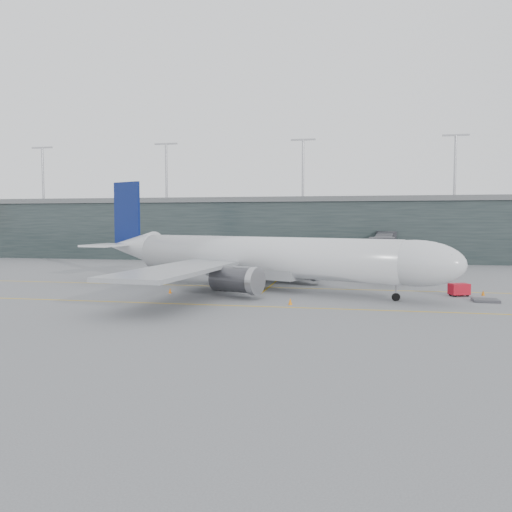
# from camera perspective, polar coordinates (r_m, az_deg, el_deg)

# --- Properties ---
(ground) EXTENTS (320.00, 320.00, 0.00)m
(ground) POSITION_cam_1_polar(r_m,az_deg,el_deg) (76.61, -1.79, -3.13)
(ground) COLOR slate
(ground) RESTS_ON ground
(taxiline_a) EXTENTS (160.00, 0.25, 0.02)m
(taxiline_a) POSITION_cam_1_polar(r_m,az_deg,el_deg) (72.74, -2.47, -3.51)
(taxiline_a) COLOR gold
(taxiline_a) RESTS_ON ground
(taxiline_b) EXTENTS (160.00, 0.25, 0.02)m
(taxiline_b) POSITION_cam_1_polar(r_m,az_deg,el_deg) (57.45, -6.12, -5.54)
(taxiline_b) COLOR gold
(taxiline_b) RESTS_ON ground
(taxiline_lead_main) EXTENTS (0.25, 60.00, 0.02)m
(taxiline_lead_main) POSITION_cam_1_polar(r_m,az_deg,el_deg) (95.39, 3.75, -1.72)
(taxiline_lead_main) COLOR gold
(taxiline_lead_main) RESTS_ON ground
(terminal) EXTENTS (240.00, 36.00, 29.00)m
(terminal) POSITION_cam_1_polar(r_m,az_deg,el_deg) (133.25, 3.60, 3.18)
(terminal) COLOR black
(terminal) RESTS_ON ground
(main_aircraft) EXTENTS (54.82, 50.64, 16.03)m
(main_aircraft) POSITION_cam_1_polar(r_m,az_deg,el_deg) (69.74, 0.13, -0.12)
(main_aircraft) COLOR silver
(main_aircraft) RESTS_ON ground
(jet_bridge) EXTENTS (7.76, 47.79, 7.27)m
(jet_bridge) POSITION_cam_1_polar(r_m,az_deg,el_deg) (99.98, 14.22, 1.55)
(jet_bridge) COLOR #2B2B30
(jet_bridge) RESTS_ON ground
(gse_cart) EXTENTS (2.72, 2.21, 1.60)m
(gse_cart) POSITION_cam_1_polar(r_m,az_deg,el_deg) (68.50, 22.20, -3.52)
(gse_cart) COLOR #B20C1C
(gse_cart) RESTS_ON ground
(baggage_dolly) EXTENTS (2.97, 2.41, 0.29)m
(baggage_dolly) POSITION_cam_1_polar(r_m,az_deg,el_deg) (65.12, 24.75, -4.61)
(baggage_dolly) COLOR #3C3B41
(baggage_dolly) RESTS_ON ground
(uld_a) EXTENTS (2.22, 1.89, 1.81)m
(uld_a) POSITION_cam_1_polar(r_m,az_deg,el_deg) (88.73, -4.29, -1.55)
(uld_a) COLOR #38393E
(uld_a) RESTS_ON ground
(uld_b) EXTENTS (2.20, 1.77, 1.98)m
(uld_b) POSITION_cam_1_polar(r_m,az_deg,el_deg) (87.47, -2.21, -1.56)
(uld_b) COLOR #38393E
(uld_b) RESTS_ON ground
(uld_c) EXTENTS (2.19, 1.88, 1.76)m
(uld_c) POSITION_cam_1_polar(r_m,az_deg,el_deg) (87.02, 0.44, -1.66)
(uld_c) COLOR #38393E
(uld_c) RESTS_ON ground
(cone_nose) EXTENTS (0.44, 0.44, 0.69)m
(cone_nose) POSITION_cam_1_polar(r_m,az_deg,el_deg) (70.30, 24.53, -3.85)
(cone_nose) COLOR #CA680B
(cone_nose) RESTS_ON ground
(cone_wing_stbd) EXTENTS (0.47, 0.47, 0.76)m
(cone_wing_stbd) POSITION_cam_1_polar(r_m,az_deg,el_deg) (57.15, 3.94, -5.20)
(cone_wing_stbd) COLOR orange
(cone_wing_stbd) RESTS_ON ground
(cone_wing_port) EXTENTS (0.48, 0.48, 0.77)m
(cone_wing_port) POSITION_cam_1_polar(r_m,az_deg,el_deg) (86.52, 7.24, -2.09)
(cone_wing_port) COLOR orange
(cone_wing_port) RESTS_ON ground
(cone_tail) EXTENTS (0.44, 0.44, 0.70)m
(cone_tail) POSITION_cam_1_polar(r_m,az_deg,el_deg) (66.94, -9.80, -3.92)
(cone_tail) COLOR orange
(cone_tail) RESTS_ON ground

